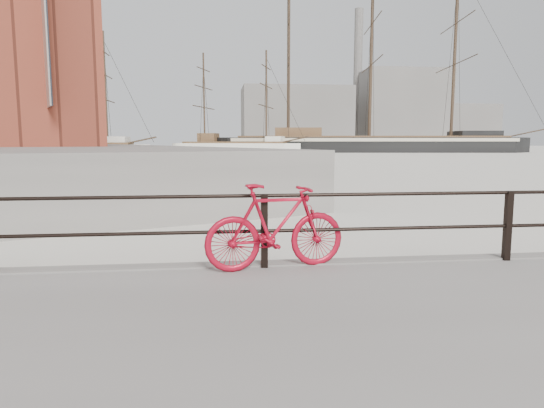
{
  "coord_description": "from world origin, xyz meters",
  "views": [
    {
      "loc": [
        -4.14,
        -6.54,
        2.05
      ],
      "look_at": [
        -3.2,
        1.5,
        1.0
      ],
      "focal_mm": 32.0,
      "sensor_mm": 36.0,
      "label": 1
    }
  ],
  "objects_px": {
    "bicycle": "(276,227)",
    "schooner_mid": "(235,153)",
    "schooner_left": "(69,155)",
    "barque_black": "(369,152)"
  },
  "relations": [
    {
      "from": "bicycle",
      "to": "schooner_mid",
      "type": "height_order",
      "value": "schooner_mid"
    },
    {
      "from": "schooner_mid",
      "to": "schooner_left",
      "type": "bearing_deg",
      "value": -137.43
    },
    {
      "from": "bicycle",
      "to": "barque_black",
      "type": "xyz_separation_m",
      "value": [
        27.92,
        82.72,
        -0.93
      ]
    },
    {
      "from": "bicycle",
      "to": "barque_black",
      "type": "relative_size",
      "value": 0.03
    },
    {
      "from": "barque_black",
      "to": "schooner_left",
      "type": "relative_size",
      "value": 2.63
    },
    {
      "from": "schooner_left",
      "to": "bicycle",
      "type": "bearing_deg",
      "value": -71.12
    },
    {
      "from": "barque_black",
      "to": "schooner_left",
      "type": "height_order",
      "value": "barque_black"
    },
    {
      "from": "schooner_mid",
      "to": "bicycle",
      "type": "bearing_deg",
      "value": -72.49
    },
    {
      "from": "bicycle",
      "to": "barque_black",
      "type": "distance_m",
      "value": 87.31
    },
    {
      "from": "bicycle",
      "to": "schooner_left",
      "type": "distance_m",
      "value": 74.42
    }
  ]
}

